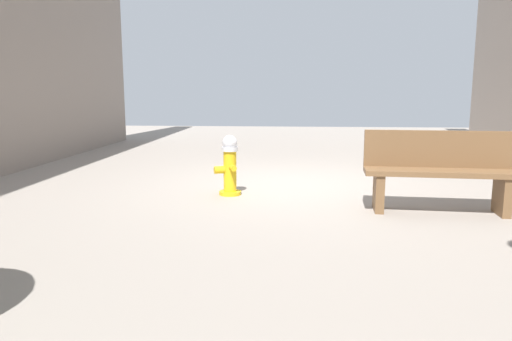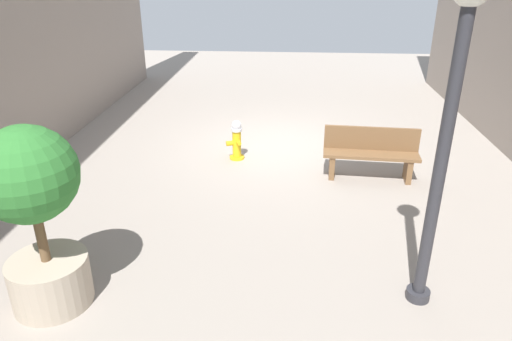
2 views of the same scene
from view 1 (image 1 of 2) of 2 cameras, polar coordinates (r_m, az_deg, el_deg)
name	(u,v)px [view 1 (image 1 of 2)]	position (r m, az deg, el deg)	size (l,w,h in m)	color
ground_plane	(290,185)	(7.35, 4.06, -1.67)	(23.40, 23.40, 0.00)	gray
fire_hydrant	(230,165)	(6.57, -3.16, 0.63)	(0.37, 0.40, 0.82)	gold
bench_near	(439,170)	(6.04, 20.91, 0.08)	(1.76, 0.55, 0.95)	brown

